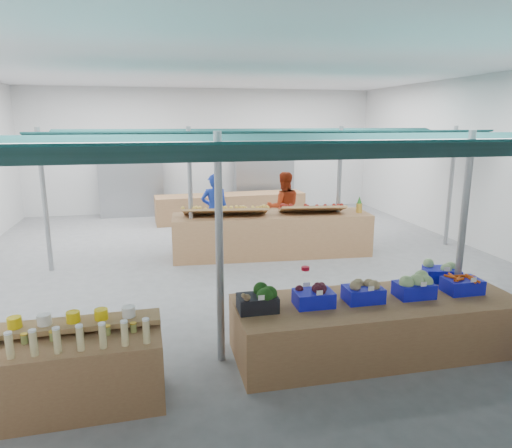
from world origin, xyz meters
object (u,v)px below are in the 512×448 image
at_px(bottle_shelf, 80,369).
at_px(vendor_left, 215,210).
at_px(fruit_counter, 272,235).
at_px(vendor_right, 284,207).
at_px(veg_counter, 376,325).

height_order(bottle_shelf, vendor_left, vendor_left).
xyz_separation_m(fruit_counter, vendor_right, (0.60, 1.10, 0.43)).
bearing_deg(fruit_counter, bottle_shelf, -120.29).
bearing_deg(bottle_shelf, vendor_right, 55.35).
relative_size(vendor_left, vendor_right, 1.00).
xyz_separation_m(bottle_shelf, veg_counter, (3.78, 0.40, -0.06)).
xyz_separation_m(bottle_shelf, vendor_left, (2.36, 6.31, 0.48)).
bearing_deg(fruit_counter, vendor_right, 65.42).
bearing_deg(vendor_left, veg_counter, 107.61).
bearing_deg(vendor_right, veg_counter, 90.41).
distance_m(bottle_shelf, vendor_left, 6.75).
relative_size(veg_counter, vendor_right, 2.10).
xyz_separation_m(veg_counter, fruit_counter, (-0.23, 4.81, 0.12)).
distance_m(veg_counter, vendor_right, 5.94).
bearing_deg(vendor_right, bottle_shelf, 60.65).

